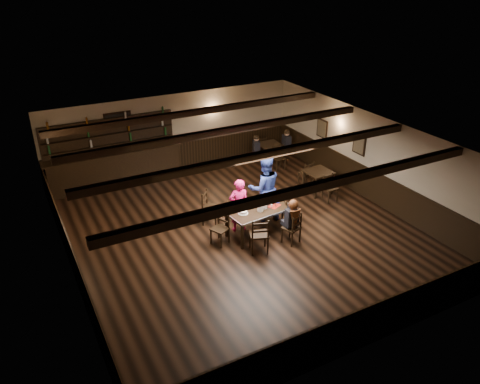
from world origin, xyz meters
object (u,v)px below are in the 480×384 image
man_blue (264,188)px  bar_counter (114,163)px  dining_table (260,212)px  woman_pink (239,205)px  chair_near_right (294,226)px  cake (243,212)px  chair_near_left (260,233)px

man_blue → bar_counter: 5.44m
dining_table → woman_pink: bearing=132.5°
dining_table → chair_near_right: bearing=-57.4°
dining_table → cake: (-0.50, 0.00, 0.11)m
man_blue → woman_pink: bearing=26.8°
chair_near_left → cake: (-0.03, 0.83, 0.21)m
dining_table → man_blue: 0.91m
dining_table → bar_counter: size_ratio=0.41×
dining_table → chair_near_left: (-0.48, -0.83, -0.10)m
chair_near_left → cake: size_ratio=3.76×
dining_table → man_blue: (0.54, 0.67, 0.29)m
woman_pink → cake: bearing=84.7°
dining_table → woman_pink: size_ratio=1.20×
woman_pink → man_blue: (0.94, 0.23, 0.21)m
man_blue → dining_table: bearing=64.2°
chair_near_left → bar_counter: bearing=109.9°
man_blue → bar_counter: bar_counter is taller
woman_pink → cake: 0.45m
dining_table → chair_near_right: 1.03m
chair_near_left → dining_table: bearing=60.0°
dining_table → man_blue: size_ratio=0.94×
chair_near_right → cake: bearing=140.8°
chair_near_right → man_blue: 1.59m
chair_near_right → cake: (-1.05, 0.85, 0.28)m
cake → chair_near_left: bearing=-88.2°
bar_counter → dining_table: bearing=-62.8°
woman_pink → man_blue: size_ratio=0.79×
cake → bar_counter: bar_counter is taller
dining_table → cake: cake is taller
woman_pink → man_blue: 0.99m
dining_table → man_blue: bearing=51.1°
woman_pink → bar_counter: bearing=-56.9°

